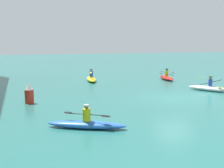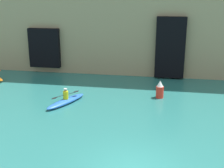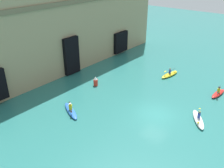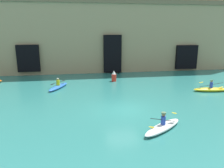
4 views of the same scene
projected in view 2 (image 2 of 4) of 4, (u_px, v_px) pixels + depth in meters
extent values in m
cube|color=black|center=(45.00, 48.00, 28.14)|extent=(2.82, 0.70, 3.51)
cube|color=black|center=(170.00, 48.00, 26.22)|extent=(2.46, 0.70, 5.13)
ellipsoid|color=blue|center=(66.00, 101.00, 21.21)|extent=(2.16, 3.53, 0.33)
cylinder|color=gold|center=(66.00, 95.00, 21.08)|extent=(0.35, 0.35, 0.55)
sphere|color=brown|center=(65.00, 90.00, 20.96)|extent=(0.18, 0.18, 0.18)
cylinder|color=silver|center=(65.00, 89.00, 20.94)|extent=(0.23, 0.23, 0.06)
cylinder|color=black|center=(66.00, 95.00, 21.07)|extent=(1.25, 1.70, 0.08)
ellipsoid|color=black|center=(76.00, 91.00, 21.67)|extent=(0.40, 0.46, 0.06)
ellipsoid|color=black|center=(54.00, 98.00, 20.46)|extent=(0.40, 0.46, 0.06)
cylinder|color=red|center=(160.00, 92.00, 22.23)|extent=(0.55, 0.55, 0.84)
cone|color=white|center=(160.00, 84.00, 22.04)|extent=(0.46, 0.46, 0.43)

